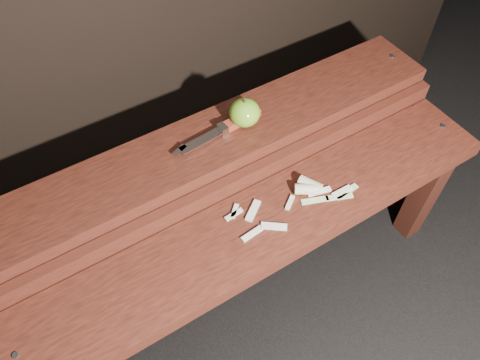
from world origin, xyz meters
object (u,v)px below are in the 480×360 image
apple (245,113)px  bench_rear_tier (218,160)px  bench_front_tier (267,240)px  knife (232,124)px

apple → bench_rear_tier: bearing=-176.9°
bench_front_tier → knife: size_ratio=4.95×
bench_front_tier → bench_rear_tier: size_ratio=1.00×
apple → knife: apple is taller
bench_rear_tier → apple: 0.14m
bench_rear_tier → knife: (0.05, 0.01, 0.10)m
bench_front_tier → bench_rear_tier: bearing=90.0°
knife → bench_rear_tier: bearing=-170.8°
apple → knife: 0.04m
knife → apple: bearing=-5.7°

